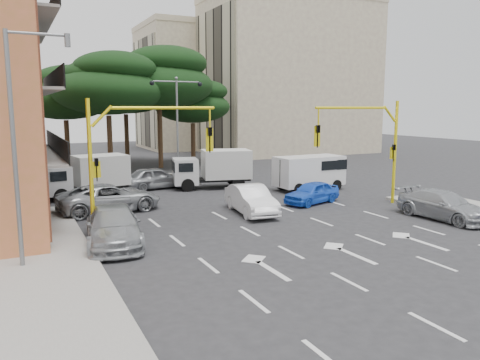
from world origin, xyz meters
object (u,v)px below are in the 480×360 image
object	(u,v)px
signal_mast_left	(132,147)
car_white_hatch	(251,199)
signal_mast_right	(372,138)
box_truck_a	(86,176)
street_lamp_center	(177,110)
van_white	(309,173)
car_silver_wagon	(113,226)
box_truck_b	(212,169)
car_silver_cross_b	(155,178)
street_lamp_left	(20,134)
car_silver_cross_a	(109,198)
car_silver_parked	(443,205)
car_blue_compact	(312,192)

from	to	relation	value
signal_mast_left	car_white_hatch	world-z (taller)	signal_mast_left
signal_mast_right	box_truck_a	bearing A→B (deg)	144.87
street_lamp_center	van_white	world-z (taller)	street_lamp_center
car_silver_wagon	signal_mast_right	bearing A→B (deg)	13.31
car_white_hatch	box_truck_b	xyz separation A→B (m)	(1.25, 8.25, 0.59)
car_white_hatch	box_truck_b	world-z (taller)	box_truck_b
signal_mast_right	car_silver_cross_b	distance (m)	14.87
street_lamp_center	car_silver_cross_b	size ratio (longest dim) A/B	1.73
street_lamp_left	car_silver_cross_a	size ratio (longest dim) A/B	1.45
car_silver_cross_a	car_silver_parked	bearing A→B (deg)	-129.72
car_silver_cross_b	box_truck_b	bearing A→B (deg)	-117.69
street_lamp_left	van_white	size ratio (longest dim) A/B	1.68
signal_mast_left	car_silver_parked	distance (m)	15.63
car_silver_parked	car_silver_cross_a	bearing A→B (deg)	144.36
street_lamp_center	car_silver_cross_a	bearing A→B (deg)	-127.79
signal_mast_right	box_truck_b	xyz separation A→B (m)	(-5.80, 9.51, -2.54)
street_lamp_left	signal_mast_right	bearing A→B (deg)	9.39
signal_mast_left	car_silver_wagon	size ratio (longest dim) A/B	1.13
street_lamp_center	car_silver_parked	xyz separation A→B (m)	(7.91, -18.22, -4.71)
car_white_hatch	car_silver_wagon	world-z (taller)	car_silver_wagon
car_white_hatch	car_silver_cross_a	world-z (taller)	car_silver_cross_a
signal_mast_right	street_lamp_center	xyz separation A→B (m)	(-6.80, 14.01, 1.54)
car_blue_compact	car_silver_cross_b	size ratio (longest dim) A/B	0.85
street_lamp_center	car_silver_cross_a	size ratio (longest dim) A/B	1.41
van_white	box_truck_a	world-z (taller)	box_truck_a
box_truck_b	street_lamp_center	bearing A→B (deg)	26.07
car_white_hatch	car_silver_cross_b	distance (m)	10.05
signal_mast_left	car_blue_compact	xyz separation A→B (m)	(11.01, 2.01, -3.23)
car_white_hatch	car_silver_wagon	xyz separation A→B (m)	(-7.75, -2.53, 0.02)
car_silver_parked	box_truck_a	bearing A→B (deg)	133.29
box_truck_b	car_silver_parked	bearing A→B (deg)	-139.73
car_white_hatch	box_truck_a	xyz separation A→B (m)	(-7.20, 8.77, 0.55)
signal_mast_left	van_white	world-z (taller)	signal_mast_left
car_silver_parked	van_white	xyz separation A→B (m)	(-1.24, 10.12, 0.47)
box_truck_a	car_silver_cross_a	bearing A→B (deg)	176.89
signal_mast_left	box_truck_a	world-z (taller)	signal_mast_left
street_lamp_left	box_truck_b	distance (m)	17.85
car_silver_wagon	box_truck_a	distance (m)	11.33
car_silver_cross_a	car_silver_cross_b	distance (m)	7.37
car_white_hatch	car_silver_cross_a	size ratio (longest dim) A/B	0.83
car_white_hatch	car_silver_wagon	bearing A→B (deg)	-154.60
car_silver_cross_b	signal_mast_left	bearing A→B (deg)	153.93
car_silver_cross_a	van_white	xyz separation A→B (m)	(13.64, 0.90, 0.42)
signal_mast_right	car_silver_cross_a	distance (m)	14.99
signal_mast_right	van_white	bearing A→B (deg)	91.35
street_lamp_left	box_truck_a	distance (m)	14.00
car_silver_parked	van_white	size ratio (longest dim) A/B	1.04
signal_mast_left	box_truck_b	size ratio (longest dim) A/B	1.10
car_silver_wagon	car_silver_cross_a	size ratio (longest dim) A/B	0.96
box_truck_a	box_truck_b	bearing A→B (deg)	-101.95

